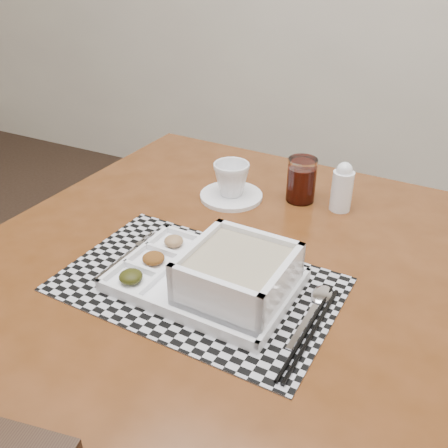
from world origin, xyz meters
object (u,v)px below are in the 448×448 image
at_px(cup, 231,179).
at_px(juice_glass, 301,181).
at_px(dining_table, 234,288).
at_px(creamer_bottle, 342,187).
at_px(serving_tray, 226,277).

relative_size(cup, juice_glass, 0.81).
bearing_deg(dining_table, cup, 117.70).
relative_size(cup, creamer_bottle, 0.74).
relative_size(serving_tray, cup, 3.83).
xyz_separation_m(serving_tray, creamer_bottle, (0.09, 0.40, 0.02)).
height_order(cup, creamer_bottle, creamer_bottle).
distance_m(serving_tray, juice_glass, 0.40).
xyz_separation_m(dining_table, serving_tray, (0.04, -0.11, 0.11)).
bearing_deg(creamer_bottle, juice_glass, 178.76).
bearing_deg(juice_glass, serving_tray, -89.52).
bearing_deg(serving_tray, creamer_bottle, 76.67).
xyz_separation_m(juice_glass, creamer_bottle, (0.10, -0.00, 0.01)).
bearing_deg(serving_tray, juice_glass, 90.48).
bearing_deg(dining_table, juice_glass, 83.02).
distance_m(serving_tray, creamer_bottle, 0.41).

